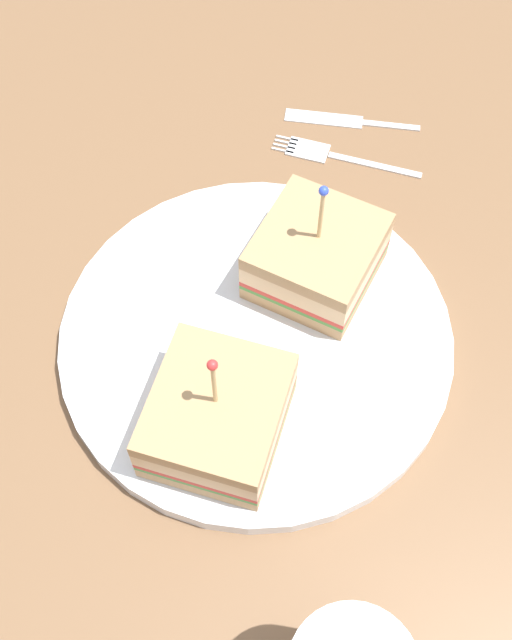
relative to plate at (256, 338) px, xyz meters
The scene contains 6 objects.
ground_plane 1.67cm from the plate, ahead, with size 117.74×117.74×2.00cm, color brown.
plate is the anchor object (origin of this frame).
sandwich_half_front 7.63cm from the plate, 27.61° to the right, with size 10.64×10.33×10.42cm.
sandwich_half_back 8.66cm from the plate, behind, with size 10.11×9.10×9.97cm.
fork 19.86cm from the plate, ahead, with size 2.44×13.28×0.35cm.
knife 24.23cm from the plate, ahead, with size 2.11×12.20×0.35cm.
Camera 1 is at (-29.05, -6.85, 53.24)cm, focal length 45.36 mm.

